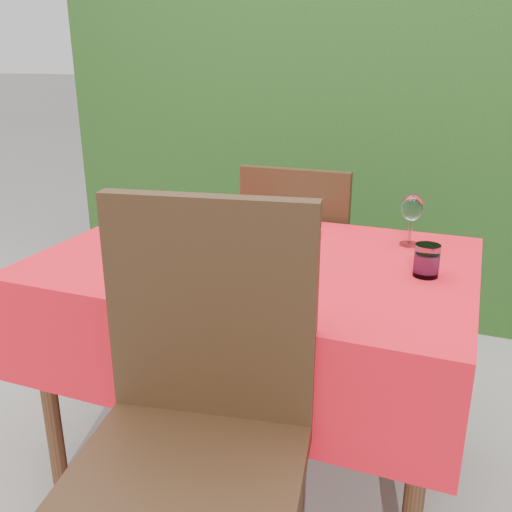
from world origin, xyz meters
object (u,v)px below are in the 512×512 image
(pasta_plate, at_px, (284,226))
(wine_glass, at_px, (412,210))
(water_glass, at_px, (427,262))
(chair_near, at_px, (198,413))
(fork, at_px, (158,253))
(pizza_plate, at_px, (223,259))
(chair_far, at_px, (300,261))

(pasta_plate, bearing_deg, wine_glass, 3.34)
(water_glass, bearing_deg, pasta_plate, 154.66)
(chair_near, xyz_separation_m, fork, (-0.38, 0.49, 0.15))
(pasta_plate, distance_m, wine_glass, 0.42)
(pasta_plate, xyz_separation_m, water_glass, (0.49, -0.23, 0.01))
(pasta_plate, distance_m, water_glass, 0.54)
(pizza_plate, height_order, fork, pizza_plate)
(chair_near, distance_m, chair_far, 1.16)
(pizza_plate, height_order, wine_glass, wine_glass)
(chair_far, relative_size, water_glass, 10.30)
(water_glass, distance_m, wine_glass, 0.28)
(pasta_plate, height_order, wine_glass, wine_glass)
(water_glass, bearing_deg, pizza_plate, -163.78)
(chair_far, relative_size, wine_glass, 5.62)
(chair_far, xyz_separation_m, pizza_plate, (-0.01, -0.71, 0.25))
(chair_far, xyz_separation_m, fork, (-0.25, -0.66, 0.22))
(chair_near, xyz_separation_m, wine_glass, (0.32, 0.85, 0.26))
(chair_far, bearing_deg, water_glass, 131.95)
(fork, bearing_deg, water_glass, 5.05)
(water_glass, relative_size, wine_glass, 0.55)
(chair_near, distance_m, wine_glass, 0.95)
(pizza_plate, distance_m, pasta_plate, 0.39)
(chair_near, distance_m, pasta_plate, 0.85)
(pizza_plate, xyz_separation_m, water_glass, (0.53, 0.16, 0.01))
(chair_far, height_order, pasta_plate, chair_far)
(pizza_plate, xyz_separation_m, fork, (-0.24, 0.05, -0.03))
(chair_far, distance_m, wine_glass, 0.63)
(pasta_plate, distance_m, fork, 0.44)
(water_glass, xyz_separation_m, wine_glass, (-0.08, 0.25, 0.07))
(wine_glass, bearing_deg, chair_far, 145.97)
(chair_far, height_order, pizza_plate, chair_far)
(chair_near, bearing_deg, pizza_plate, 97.60)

